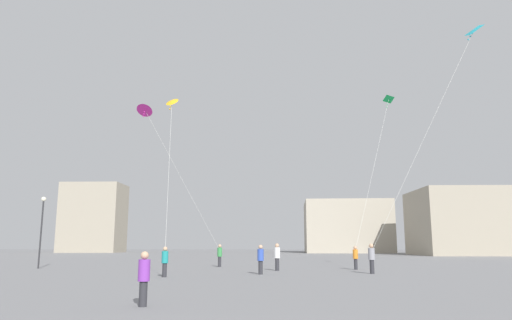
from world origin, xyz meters
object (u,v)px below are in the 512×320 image
object	(u,v)px
kite_amber_diamond	(172,104)
lamppost_east	(42,220)
person_in_blue	(261,258)
person_in_purple	(144,276)
person_in_grey	(372,257)
kite_cyan_delta	(471,36)
person_in_teal	(165,260)
person_in_orange	(355,257)
person_in_white	(277,256)
building_right_hall	(479,222)
building_centre_hall	(346,227)
person_in_green	(220,254)
kite_magenta_diamond	(145,111)
kite_emerald_delta	(388,105)
building_left_hall	(94,218)

from	to	relation	value
kite_amber_diamond	lamppost_east	size ratio (longest dim) A/B	1.84
person_in_blue	lamppost_east	xyz separation A→B (m)	(-16.69, 6.35, 2.60)
person_in_blue	person_in_purple	xyz separation A→B (m)	(-3.19, -14.74, -0.09)
person_in_grey	kite_cyan_delta	xyz separation A→B (m)	(7.11, -0.24, 14.34)
person_in_teal	person_in_orange	world-z (taller)	same
person_in_white	building_right_hall	world-z (taller)	building_right_hall
person_in_grey	building_centre_hall	world-z (taller)	building_centre_hall
person_in_grey	person_in_orange	world-z (taller)	person_in_grey
person_in_teal	person_in_green	xyz separation A→B (m)	(1.84, 11.65, 0.06)
kite_magenta_diamond	kite_cyan_delta	bearing A→B (deg)	-9.78
person_in_purple	kite_amber_diamond	distance (m)	17.69
person_in_green	person_in_grey	size ratio (longest dim) A/B	0.97
person_in_orange	lamppost_east	size ratio (longest dim) A/B	0.31
person_in_teal	building_right_hall	size ratio (longest dim) A/B	0.08
person_in_white	kite_amber_diamond	size ratio (longest dim) A/B	0.19
person_in_blue	person_in_orange	size ratio (longest dim) A/B	1.06
person_in_green	building_right_hall	bearing A→B (deg)	-82.39
person_in_teal	kite_emerald_delta	size ratio (longest dim) A/B	0.12
person_in_blue	kite_magenta_diamond	bearing A→B (deg)	99.41
person_in_blue	kite_emerald_delta	xyz separation A→B (m)	(11.28, 12.09, 13.18)
kite_amber_diamond	building_centre_hall	size ratio (longest dim) A/B	0.55
person_in_white	kite_magenta_diamond	size ratio (longest dim) A/B	0.17
building_centre_hall	person_in_green	bearing A→B (deg)	-108.10
person_in_grey	person_in_white	bearing A→B (deg)	158.77
kite_emerald_delta	lamppost_east	size ratio (longest dim) A/B	2.57
kite_emerald_delta	person_in_blue	bearing A→B (deg)	-133.04
kite_amber_diamond	building_left_hall	world-z (taller)	building_left_hall
person_in_purple	kite_cyan_delta	size ratio (longest dim) A/B	0.11
person_in_white	person_in_purple	distance (m)	19.18
person_in_green	kite_emerald_delta	xyz separation A→B (m)	(14.72, 2.91, 13.17)
building_left_hall	person_in_green	bearing A→B (deg)	-61.46
person_in_teal	building_left_hall	world-z (taller)	building_left_hall
person_in_grey	kite_amber_diamond	bearing A→B (deg)	-167.84
person_in_orange	person_in_grey	bearing A→B (deg)	-56.22
building_right_hall	person_in_blue	bearing A→B (deg)	-125.42
person_in_teal	person_in_purple	distance (m)	12.43
person_in_grey	kite_cyan_delta	size ratio (longest dim) A/B	0.12
person_in_orange	person_in_teal	bearing A→B (deg)	-114.61
person_in_blue	kite_emerald_delta	bearing A→B (deg)	-6.45
building_left_hall	kite_cyan_delta	bearing A→B (deg)	-54.12
person_in_blue	person_in_grey	bearing A→B (deg)	-46.95
person_in_blue	person_in_teal	bearing A→B (deg)	151.79
person_in_white	kite_cyan_delta	xyz separation A→B (m)	(12.88, -3.42, 14.34)
person_in_green	lamppost_east	xyz separation A→B (m)	(-13.25, -2.82, 2.58)
kite_emerald_delta	person_in_orange	bearing A→B (deg)	-124.56
person_in_grey	kite_emerald_delta	distance (m)	17.90
person_in_orange	kite_magenta_diamond	xyz separation A→B (m)	(-15.32, -1.00, 10.63)
kite_cyan_delta	building_centre_hall	xyz separation A→B (m)	(2.83, 70.48, -10.06)
person_in_green	lamppost_east	world-z (taller)	lamppost_east
kite_cyan_delta	lamppost_east	size ratio (longest dim) A/B	2.77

